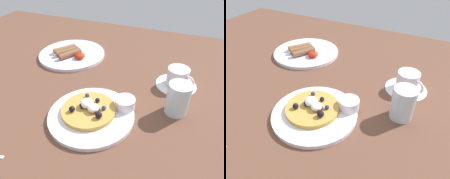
# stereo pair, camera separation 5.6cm
# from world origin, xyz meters

# --- Properties ---
(ground_plane) EXTENTS (1.80, 1.36, 0.03)m
(ground_plane) POSITION_xyz_m (0.00, 0.00, -0.01)
(ground_plane) COLOR brown
(pancake_plate) EXTENTS (0.25, 0.25, 0.01)m
(pancake_plate) POSITION_xyz_m (0.04, -0.06, 0.01)
(pancake_plate) COLOR white
(pancake_plate) RESTS_ON ground_plane
(pancake_with_berries) EXTENTS (0.16, 0.16, 0.04)m
(pancake_with_berries) POSITION_xyz_m (0.03, -0.06, 0.02)
(pancake_with_berries) COLOR gold
(pancake_with_berries) RESTS_ON pancake_plate
(syrup_ramekin) EXTENTS (0.06, 0.06, 0.03)m
(syrup_ramekin) POSITION_xyz_m (0.12, -0.00, 0.03)
(syrup_ramekin) COLOR white
(syrup_ramekin) RESTS_ON pancake_plate
(breakfast_plate) EXTENTS (0.28, 0.28, 0.01)m
(breakfast_plate) POSITION_xyz_m (-0.21, 0.25, 0.01)
(breakfast_plate) COLOR white
(breakfast_plate) RESTS_ON ground_plane
(fried_breakfast) EXTENTS (0.16, 0.13, 0.03)m
(fried_breakfast) POSITION_xyz_m (-0.21, 0.23, 0.02)
(fried_breakfast) COLOR brown
(fried_breakfast) RESTS_ON breakfast_plate
(coffee_saucer) EXTENTS (0.14, 0.14, 0.01)m
(coffee_saucer) POSITION_xyz_m (0.24, 0.19, 0.00)
(coffee_saucer) COLOR white
(coffee_saucer) RESTS_ON ground_plane
(coffee_cup) EXTENTS (0.09, 0.08, 0.06)m
(coffee_cup) POSITION_xyz_m (0.24, 0.19, 0.04)
(coffee_cup) COLOR white
(coffee_cup) RESTS_ON coffee_saucer
(water_glass) EXTENTS (0.07, 0.07, 0.10)m
(water_glass) POSITION_xyz_m (0.26, 0.05, 0.05)
(water_glass) COLOR silver
(water_glass) RESTS_ON ground_plane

